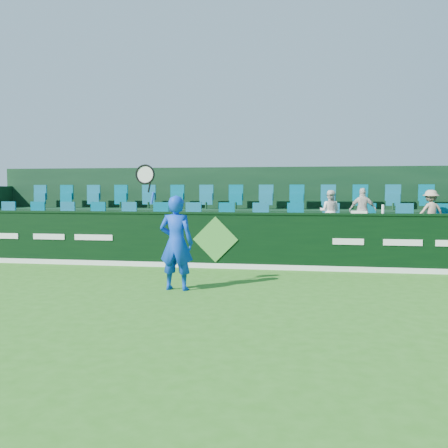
% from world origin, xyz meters
% --- Properties ---
extents(ground, '(60.00, 60.00, 0.00)m').
position_xyz_m(ground, '(0.00, 0.00, 0.00)').
color(ground, '#2A6F1A').
rests_on(ground, ground).
extents(sponsor_hoarding, '(16.00, 0.25, 1.35)m').
position_xyz_m(sponsor_hoarding, '(0.00, 4.00, 0.67)').
color(sponsor_hoarding, black).
rests_on(sponsor_hoarding, ground).
extents(stand_tier_front, '(16.00, 2.00, 0.80)m').
position_xyz_m(stand_tier_front, '(0.00, 5.10, 0.40)').
color(stand_tier_front, black).
rests_on(stand_tier_front, ground).
extents(stand_tier_back, '(16.00, 1.80, 1.30)m').
position_xyz_m(stand_tier_back, '(0.00, 7.00, 0.65)').
color(stand_tier_back, black).
rests_on(stand_tier_back, ground).
extents(stand_rear, '(16.00, 4.10, 2.60)m').
position_xyz_m(stand_rear, '(0.00, 7.44, 1.22)').
color(stand_rear, black).
rests_on(stand_rear, ground).
extents(seat_row_front, '(13.50, 0.50, 0.60)m').
position_xyz_m(seat_row_front, '(0.00, 5.50, 1.10)').
color(seat_row_front, '#11617C').
rests_on(seat_row_front, stand_tier_front).
extents(seat_row_back, '(13.50, 0.50, 0.60)m').
position_xyz_m(seat_row_back, '(0.00, 7.30, 1.60)').
color(seat_row_back, '#11617C').
rests_on(seat_row_back, stand_tier_back).
extents(tennis_player, '(1.13, 0.47, 2.40)m').
position_xyz_m(tennis_player, '(-0.28, 1.25, 0.91)').
color(tennis_player, '#0B39C2').
rests_on(tennis_player, ground).
extents(spectator_left, '(0.60, 0.52, 1.08)m').
position_xyz_m(spectator_left, '(2.73, 5.12, 1.34)').
color(spectator_left, white).
rests_on(spectator_left, stand_tier_front).
extents(spectator_middle, '(0.70, 0.36, 1.14)m').
position_xyz_m(spectator_middle, '(3.55, 5.12, 1.37)').
color(spectator_middle, silver).
rests_on(spectator_middle, stand_tier_front).
extents(spectator_right, '(0.79, 0.58, 1.09)m').
position_xyz_m(spectator_right, '(5.17, 5.12, 1.34)').
color(spectator_right, tan).
rests_on(spectator_right, stand_tier_front).
extents(towel, '(0.35, 0.23, 0.05)m').
position_xyz_m(towel, '(3.34, 4.00, 1.38)').
color(towel, white).
rests_on(towel, sponsor_hoarding).
extents(drinks_bottle, '(0.06, 0.06, 0.20)m').
position_xyz_m(drinks_bottle, '(3.87, 4.00, 1.45)').
color(drinks_bottle, white).
rests_on(drinks_bottle, sponsor_hoarding).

